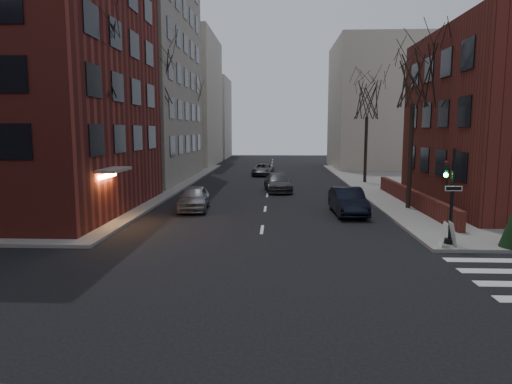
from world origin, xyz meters
The scene contains 19 objects.
ground centered at (0.00, 0.00, 0.00)m, with size 160.00×160.00×0.00m, color black.
building_left_tan centered at (-17.00, 34.00, 14.00)m, with size 18.00×18.00×28.00m, color gray.
low_wall_right centered at (9.30, 19.00, 0.65)m, with size 0.35×16.00×1.00m, color #571F19.
building_distant_la centered at (-15.00, 55.00, 9.00)m, with size 14.00×16.00×18.00m, color #B8AF9B.
building_distant_ra centered at (15.00, 50.00, 8.00)m, with size 14.00×14.00×16.00m, color #B8AF9B.
building_distant_lb centered at (-13.00, 72.00, 7.00)m, with size 10.00×12.00×14.00m, color #B8AF9B.
traffic_signal centered at (7.94, 8.99, 1.91)m, with size 0.76×0.44×4.00m.
tree_left_a centered at (-8.80, 14.00, 8.47)m, with size 4.18×4.18×10.26m.
tree_left_b centered at (-8.80, 26.00, 8.91)m, with size 4.40×4.40×10.80m.
tree_left_c centered at (-8.80, 40.00, 8.03)m, with size 3.96×3.96×9.72m.
tree_right_a centered at (8.80, 18.00, 8.03)m, with size 3.96×3.96×9.72m.
tree_right_b centered at (8.80, 32.00, 7.59)m, with size 3.74×3.74×9.18m.
streetlamp_near centered at (-8.20, 22.00, 4.24)m, with size 0.36×0.36×6.28m.
streetlamp_far centered at (-8.20, 42.00, 4.24)m, with size 0.36×0.36×6.28m.
parked_sedan centered at (4.86, 16.32, 0.78)m, with size 1.65×4.72×1.56m, color black.
car_lane_silver centered at (-4.39, 17.42, 0.74)m, with size 1.76×4.37×1.49m, color gray.
car_lane_gray centered at (0.80, 26.23, 0.71)m, with size 1.98×4.86×1.41m, color #39393D.
car_lane_far centered at (-0.80, 39.24, 0.63)m, with size 2.11×4.57×1.27m, color #46474C.
sandwich_board centered at (7.74, 8.50, 0.66)m, with size 0.45×0.63×1.02m, color white.
Camera 1 is at (0.72, -10.09, 4.88)m, focal length 32.00 mm.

